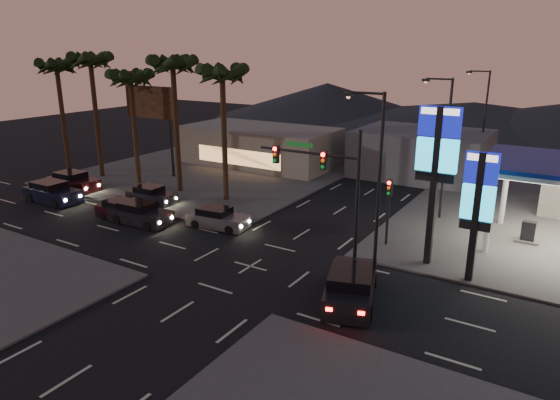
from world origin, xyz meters
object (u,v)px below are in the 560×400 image
Objects in this scene: car_lane_a_mid at (123,211)px; car_lane_b_mid at (151,195)px; suv_station at (351,286)px; traffic_signal_mast at (328,179)px; car_lane_a_front at (140,214)px; pylon_sign_tall at (437,155)px; car_lane_a_rear at (52,193)px; car_lane_b_rear at (73,182)px; car_lane_b_front at (217,218)px; pylon_sign_short at (478,198)px.

car_lane_a_mid reaches higher than car_lane_b_mid.
traffic_signal_mast is at bearing 135.05° from suv_station.
car_lane_a_front is at bearing -179.80° from traffic_signal_mast.
pylon_sign_tall is 1.89× the size of car_lane_a_front.
car_lane_a_rear is 1.02× the size of car_lane_b_rear.
car_lane_a_rear is at bearing -150.84° from car_lane_b_mid.
car_lane_b_mid is at bearing 179.10° from pylon_sign_tall.
suv_station is at bearing -11.28° from car_lane_b_rear.
car_lane_a_mid is at bearing -162.33° from car_lane_b_front.
car_lane_a_mid is 8.21m from car_lane_a_rear.
suv_station is at bearing -130.29° from pylon_sign_short.
car_lane_b_rear is (-33.24, 0.46, -3.90)m from pylon_sign_short.
car_lane_b_mid is (-24.71, 1.35, -4.02)m from pylon_sign_short.
car_lane_a_mid is 0.77× the size of suv_station.
car_lane_a_mid is 10.16m from car_lane_b_rear.
pylon_sign_short is 33.47m from car_lane_b_rear.
car_lane_a_front reaches higher than car_lane_b_mid.
pylon_sign_tall is at bearing 5.59° from car_lane_b_front.
pylon_sign_tall is at bearing 6.99° from car_lane_a_rear.
suv_station reaches higher than car_lane_a_front.
traffic_signal_mast is 1.42× the size of suv_station.
pylon_sign_short is at bearing 4.66° from car_lane_a_rear.
car_lane_b_rear reaches higher than car_lane_b_front.
pylon_sign_short is 25.07m from car_lane_b_mid.
car_lane_b_front is 0.89× the size of car_lane_b_rear.
suv_station reaches higher than car_lane_a_mid.
pylon_sign_tall is 1.60× the size of suv_station.
traffic_signal_mast is 16.94m from car_lane_a_mid.
car_lane_b_rear is (-8.53, -0.89, 0.12)m from car_lane_b_mid.
pylon_sign_tall is at bearing 36.52° from traffic_signal_mast.
pylon_sign_tall is at bearing 72.54° from suv_station.
car_lane_b_rear is 0.89× the size of suv_station.
suv_station is at bearing -8.90° from car_lane_a_front.
pylon_sign_tall is 20.44m from car_lane_a_front.
car_lane_b_mid is (-1.16, 3.94, -0.01)m from car_lane_a_mid.
pylon_sign_tall reaches higher than car_lane_a_front.
pylon_sign_tall reaches higher than car_lane_a_mid.
pylon_sign_short is 1.47× the size of car_lane_a_front.
car_lane_a_mid is at bearing -173.72° from pylon_sign_short.
traffic_signal_mast is at bearing -143.48° from pylon_sign_tall.
pylon_sign_tall reaches higher than suv_station.
traffic_signal_mast reaches higher than car_lane_b_front.
pylon_sign_short is (2.50, -1.00, -1.74)m from pylon_sign_tall.
traffic_signal_mast reaches higher than car_lane_a_front.
pylon_sign_tall reaches higher than traffic_signal_mast.
pylon_sign_short is 1.64× the size of car_lane_b_mid.
car_lane_b_rear is at bearing 173.48° from traffic_signal_mast.
car_lane_b_front is (5.19, 2.18, -0.05)m from car_lane_a_front.
car_lane_a_rear reaches higher than car_lane_a_mid.
car_lane_a_mid is 1.02× the size of car_lane_b_mid.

